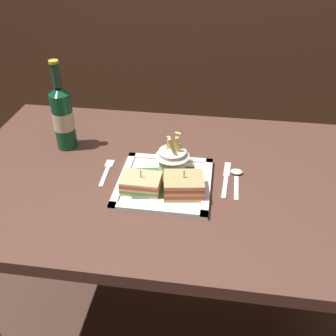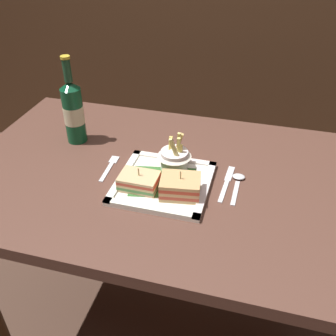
{
  "view_description": "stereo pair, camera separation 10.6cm",
  "coord_description": "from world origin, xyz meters",
  "px_view_note": "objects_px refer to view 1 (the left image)",
  "views": [
    {
      "loc": [
        0.12,
        -0.88,
        1.38
      ],
      "look_at": [
        -0.01,
        -0.03,
        0.78
      ],
      "focal_mm": 41.31,
      "sensor_mm": 36.0,
      "label": 1
    },
    {
      "loc": [
        0.22,
        -0.86,
        1.38
      ],
      "look_at": [
        -0.01,
        -0.03,
        0.78
      ],
      "focal_mm": 41.31,
      "sensor_mm": 36.0,
      "label": 2
    }
  ],
  "objects_px": {
    "sandwich_half_right": "(184,185)",
    "fries_cup": "(173,156)",
    "sandwich_half_left": "(141,183)",
    "beer_bottle": "(63,117)",
    "spoon": "(237,176)",
    "fork": "(107,171)",
    "knife": "(226,178)",
    "square_plate": "(164,183)",
    "dining_table": "(171,213)"
  },
  "relations": [
    {
      "from": "sandwich_half_right",
      "to": "fries_cup",
      "type": "height_order",
      "value": "fries_cup"
    },
    {
      "from": "sandwich_half_left",
      "to": "beer_bottle",
      "type": "relative_size",
      "value": 0.37
    },
    {
      "from": "fries_cup",
      "to": "spoon",
      "type": "relative_size",
      "value": 0.8
    },
    {
      "from": "fries_cup",
      "to": "fork",
      "type": "bearing_deg",
      "value": -170.7
    },
    {
      "from": "fork",
      "to": "knife",
      "type": "height_order",
      "value": "same"
    },
    {
      "from": "fork",
      "to": "spoon",
      "type": "bearing_deg",
      "value": 3.58
    },
    {
      "from": "sandwich_half_right",
      "to": "fork",
      "type": "height_order",
      "value": "sandwich_half_right"
    },
    {
      "from": "fork",
      "to": "fries_cup",
      "type": "bearing_deg",
      "value": 9.3
    },
    {
      "from": "square_plate",
      "to": "sandwich_half_right",
      "type": "xyz_separation_m",
      "value": [
        0.06,
        -0.04,
        0.03
      ]
    },
    {
      "from": "beer_bottle",
      "to": "knife",
      "type": "distance_m",
      "value": 0.52
    },
    {
      "from": "dining_table",
      "to": "beer_bottle",
      "type": "height_order",
      "value": "beer_bottle"
    },
    {
      "from": "dining_table",
      "to": "knife",
      "type": "height_order",
      "value": "knife"
    },
    {
      "from": "sandwich_half_left",
      "to": "fries_cup",
      "type": "distance_m",
      "value": 0.13
    },
    {
      "from": "sandwich_half_left",
      "to": "knife",
      "type": "xyz_separation_m",
      "value": [
        0.22,
        0.1,
        -0.03
      ]
    },
    {
      "from": "fork",
      "to": "sandwich_half_right",
      "type": "bearing_deg",
      "value": -19.04
    },
    {
      "from": "square_plate",
      "to": "fries_cup",
      "type": "height_order",
      "value": "fries_cup"
    },
    {
      "from": "square_plate",
      "to": "fork",
      "type": "relative_size",
      "value": 1.92
    },
    {
      "from": "sandwich_half_right",
      "to": "sandwich_half_left",
      "type": "bearing_deg",
      "value": 180.0
    },
    {
      "from": "dining_table",
      "to": "beer_bottle",
      "type": "relative_size",
      "value": 4.43
    },
    {
      "from": "square_plate",
      "to": "sandwich_half_left",
      "type": "xyz_separation_m",
      "value": [
        -0.06,
        -0.04,
        0.02
      ]
    },
    {
      "from": "fork",
      "to": "sandwich_half_left",
      "type": "bearing_deg",
      "value": -33.94
    },
    {
      "from": "sandwich_half_right",
      "to": "fries_cup",
      "type": "bearing_deg",
      "value": 111.14
    },
    {
      "from": "sandwich_half_left",
      "to": "beer_bottle",
      "type": "distance_m",
      "value": 0.35
    },
    {
      "from": "fries_cup",
      "to": "sandwich_half_right",
      "type": "bearing_deg",
      "value": -68.86
    },
    {
      "from": "fork",
      "to": "knife",
      "type": "xyz_separation_m",
      "value": [
        0.34,
        0.02,
        0.0
      ]
    },
    {
      "from": "fries_cup",
      "to": "fork",
      "type": "height_order",
      "value": "fries_cup"
    },
    {
      "from": "dining_table",
      "to": "knife",
      "type": "xyz_separation_m",
      "value": [
        0.15,
        0.01,
        0.15
      ]
    },
    {
      "from": "beer_bottle",
      "to": "fork",
      "type": "bearing_deg",
      "value": -36.08
    },
    {
      "from": "dining_table",
      "to": "spoon",
      "type": "xyz_separation_m",
      "value": [
        0.18,
        0.01,
        0.15
      ]
    },
    {
      "from": "dining_table",
      "to": "fork",
      "type": "distance_m",
      "value": 0.24
    },
    {
      "from": "sandwich_half_right",
      "to": "fork",
      "type": "relative_size",
      "value": 0.86
    },
    {
      "from": "sandwich_half_right",
      "to": "square_plate",
      "type": "bearing_deg",
      "value": 145.76
    },
    {
      "from": "square_plate",
      "to": "sandwich_half_right",
      "type": "distance_m",
      "value": 0.07
    },
    {
      "from": "knife",
      "to": "sandwich_half_right",
      "type": "bearing_deg",
      "value": -139.05
    },
    {
      "from": "sandwich_half_right",
      "to": "spoon",
      "type": "height_order",
      "value": "sandwich_half_right"
    },
    {
      "from": "beer_bottle",
      "to": "fork",
      "type": "height_order",
      "value": "beer_bottle"
    },
    {
      "from": "sandwich_half_left",
      "to": "knife",
      "type": "height_order",
      "value": "sandwich_half_left"
    },
    {
      "from": "sandwich_half_right",
      "to": "beer_bottle",
      "type": "bearing_deg",
      "value": 153.37
    },
    {
      "from": "square_plate",
      "to": "sandwich_half_left",
      "type": "distance_m",
      "value": 0.07
    },
    {
      "from": "fork",
      "to": "beer_bottle",
      "type": "bearing_deg",
      "value": 143.92
    },
    {
      "from": "sandwich_half_left",
      "to": "sandwich_half_right",
      "type": "xyz_separation_m",
      "value": [
        0.11,
        0.0,
        0.01
      ]
    },
    {
      "from": "fork",
      "to": "dining_table",
      "type": "bearing_deg",
      "value": 3.33
    },
    {
      "from": "fries_cup",
      "to": "fork",
      "type": "relative_size",
      "value": 0.84
    },
    {
      "from": "square_plate",
      "to": "sandwich_half_left",
      "type": "height_order",
      "value": "sandwich_half_left"
    },
    {
      "from": "dining_table",
      "to": "beer_bottle",
      "type": "bearing_deg",
      "value": 163.09
    },
    {
      "from": "dining_table",
      "to": "fork",
      "type": "height_order",
      "value": "fork"
    },
    {
      "from": "sandwich_half_left",
      "to": "beer_bottle",
      "type": "bearing_deg",
      "value": 144.82
    },
    {
      "from": "dining_table",
      "to": "spoon",
      "type": "relative_size",
      "value": 8.96
    },
    {
      "from": "sandwich_half_left",
      "to": "knife",
      "type": "relative_size",
      "value": 0.61
    },
    {
      "from": "beer_bottle",
      "to": "square_plate",
      "type": "bearing_deg",
      "value": -25.23
    }
  ]
}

